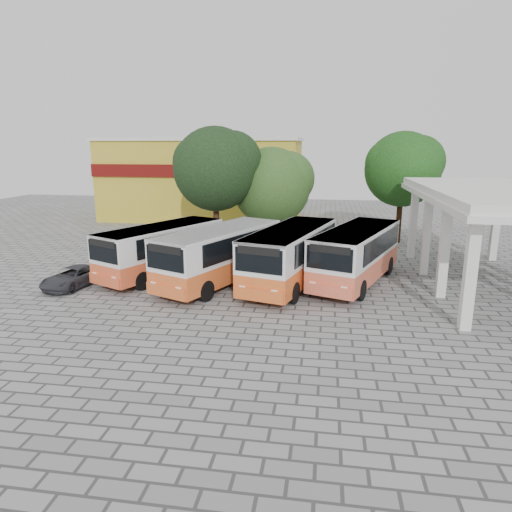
% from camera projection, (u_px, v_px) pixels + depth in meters
% --- Properties ---
extents(ground, '(90.00, 90.00, 0.00)m').
position_uv_depth(ground, '(284.00, 300.00, 22.79)').
color(ground, slate).
rests_on(ground, ground).
extents(terminal_shelter, '(6.80, 15.80, 5.40)m').
position_uv_depth(terminal_shelter, '(492.00, 197.00, 23.92)').
color(terminal_shelter, silver).
rests_on(terminal_shelter, ground).
extents(shophouse_block, '(20.40, 10.40, 8.30)m').
position_uv_depth(shophouse_block, '(204.00, 178.00, 48.40)').
color(shophouse_block, gold).
rests_on(shophouse_block, ground).
extents(bus_far_left, '(5.83, 8.90, 2.99)m').
position_uv_depth(bus_far_left, '(162.00, 247.00, 26.78)').
color(bus_far_left, '#DD542A').
rests_on(bus_far_left, ground).
extents(bus_centre_left, '(5.89, 9.30, 3.13)m').
position_uv_depth(bus_centre_left, '(220.00, 252.00, 25.15)').
color(bus_centre_left, '#DD5B23').
rests_on(bus_centre_left, ground).
extents(bus_centre_right, '(4.92, 9.34, 3.19)m').
position_uv_depth(bus_centre_right, '(291.00, 253.00, 24.92)').
color(bus_centre_right, '#DD5A1F').
rests_on(bus_centre_right, ground).
extents(bus_far_right, '(5.50, 9.19, 3.10)m').
position_uv_depth(bus_far_right, '(357.00, 252.00, 25.29)').
color(bus_far_right, '#E0603F').
rests_on(bus_far_right, ground).
extents(tree_left, '(6.76, 6.43, 9.02)m').
position_uv_depth(tree_left, '(216.00, 166.00, 34.87)').
color(tree_left, '#3C2414').
rests_on(tree_left, ground).
extents(tree_middle, '(6.60, 6.29, 7.48)m').
position_uv_depth(tree_middle, '(272.00, 184.00, 36.74)').
color(tree_middle, '#3F2D14').
rests_on(tree_middle, ground).
extents(tree_right, '(6.08, 5.79, 8.66)m').
position_uv_depth(tree_right, '(404.00, 167.00, 35.18)').
color(tree_right, black).
rests_on(tree_right, ground).
extents(parked_car, '(2.50, 4.17, 1.09)m').
position_uv_depth(parked_car, '(73.00, 277.00, 24.93)').
color(parked_car, '#2E2F35').
rests_on(parked_car, ground).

